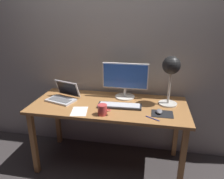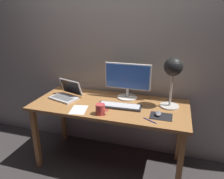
% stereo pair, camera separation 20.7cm
% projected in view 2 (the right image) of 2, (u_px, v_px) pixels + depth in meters
% --- Properties ---
extents(ground_plane, '(4.80, 4.80, 0.00)m').
position_uv_depth(ground_plane, '(110.00, 162.00, 2.44)').
color(ground_plane, '#383333').
rests_on(ground_plane, ground).
extents(back_wall, '(4.80, 0.06, 2.60)m').
position_uv_depth(back_wall, '(120.00, 44.00, 2.36)').
color(back_wall, '#A8A099').
rests_on(back_wall, ground).
extents(desk, '(1.60, 0.70, 0.74)m').
position_uv_depth(desk, '(110.00, 111.00, 2.22)').
color(desk, '#A8703D').
rests_on(desk, ground).
extents(monitor, '(0.50, 0.22, 0.39)m').
position_uv_depth(monitor, '(128.00, 79.00, 2.27)').
color(monitor, silver).
rests_on(monitor, desk).
extents(keyboard_main, '(0.45, 0.16, 0.03)m').
position_uv_depth(keyboard_main, '(119.00, 106.00, 2.11)').
color(keyboard_main, '#28282B').
rests_on(keyboard_main, desk).
extents(laptop, '(0.36, 0.32, 0.19)m').
position_uv_depth(laptop, '(67.00, 93.00, 2.34)').
color(laptop, silver).
rests_on(laptop, desk).
extents(desk_lamp, '(0.19, 0.19, 0.50)m').
position_uv_depth(desk_lamp, '(173.00, 71.00, 2.00)').
color(desk_lamp, beige).
rests_on(desk_lamp, desk).
extents(mousepad, '(0.20, 0.16, 0.00)m').
position_uv_depth(mousepad, '(161.00, 116.00, 1.92)').
color(mousepad, black).
rests_on(mousepad, desk).
extents(mouse, '(0.06, 0.10, 0.03)m').
position_uv_depth(mouse, '(158.00, 114.00, 1.93)').
color(mouse, slate).
rests_on(mouse, mousepad).
extents(coffee_mug, '(0.12, 0.09, 0.10)m').
position_uv_depth(coffee_mug, '(100.00, 109.00, 1.95)').
color(coffee_mug, '#CC3F3F').
rests_on(coffee_mug, desk).
extents(paper_sheet_near_mouse, '(0.18, 0.23, 0.00)m').
position_uv_depth(paper_sheet_near_mouse, '(79.00, 110.00, 2.05)').
color(paper_sheet_near_mouse, white).
rests_on(paper_sheet_near_mouse, desk).
extents(pen, '(0.12, 0.08, 0.01)m').
position_uv_depth(pen, '(150.00, 120.00, 1.84)').
color(pen, '#2633A5').
rests_on(pen, desk).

